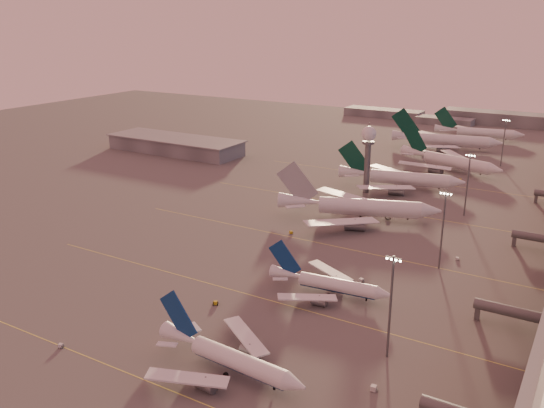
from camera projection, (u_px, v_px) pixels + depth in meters
The scene contains 24 objects.
ground at pixel (187, 297), 159.71m from camera, with size 700.00×700.00×0.00m, color #5A5757.
taxiway_markings at pixel (364, 251), 191.06m from camera, with size 180.00×185.25×0.02m.
hangar at pixel (175, 145), 331.10m from camera, with size 82.00×27.00×8.50m.
radar_tower at pixel (368, 146), 249.11m from camera, with size 6.40×6.40×31.10m.
mast_a at pixel (391, 303), 127.41m from camera, with size 3.60×0.56×25.00m.
mast_b at pixel (443, 227), 173.91m from camera, with size 3.60×0.56×25.00m.
mast_c at pixel (468, 182), 221.37m from camera, with size 3.60×0.56×25.00m.
mast_d at pixel (504, 140), 296.04m from camera, with size 3.60×0.56×25.00m.
distant_horizon at pixel (467, 118), 423.53m from camera, with size 165.00×37.50×9.00m.
narrowbody_near at pixel (230, 360), 124.62m from camera, with size 39.55×31.49×15.45m.
narrowbody_mid at pixel (329, 286), 160.03m from camera, with size 36.25×28.82×14.17m.
widebody_white at pixel (359, 210), 219.72m from camera, with size 59.99×47.26×22.02m.
greentail_a at pixel (401, 181), 260.39m from camera, with size 56.44×45.10×20.78m.
greentail_b at pixel (450, 163), 290.95m from camera, with size 55.90×44.45×20.99m.
greentail_c at pixel (446, 142), 338.02m from camera, with size 63.14×50.51×23.18m.
greentail_d at pixel (479, 134), 363.97m from camera, with size 54.89×43.98×20.06m.
gsv_truck_a at pixel (62, 344), 134.77m from camera, with size 5.37×3.00×2.05m.
gsv_catering_a at pixel (375, 381), 118.75m from camera, with size 5.96×3.22×4.70m.
gsv_tug_mid at pixel (215, 303), 155.25m from camera, with size 3.43×3.86×0.94m.
gsv_truck_b at pixel (363, 279), 167.92m from camera, with size 6.26×2.85×2.44m.
gsv_truck_c at pixel (292, 231), 206.26m from camera, with size 4.79×5.33×2.14m.
gsv_catering_b at pixel (458, 255), 183.41m from camera, with size 4.56×2.30×3.68m.
gsv_tug_far at pixel (388, 218), 221.14m from camera, with size 4.31×4.15×1.07m.
gsv_tug_hangar at pixel (460, 180), 272.53m from camera, with size 4.41×3.50×1.10m.
Camera 1 is at (93.55, -111.92, 73.87)m, focal length 38.00 mm.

